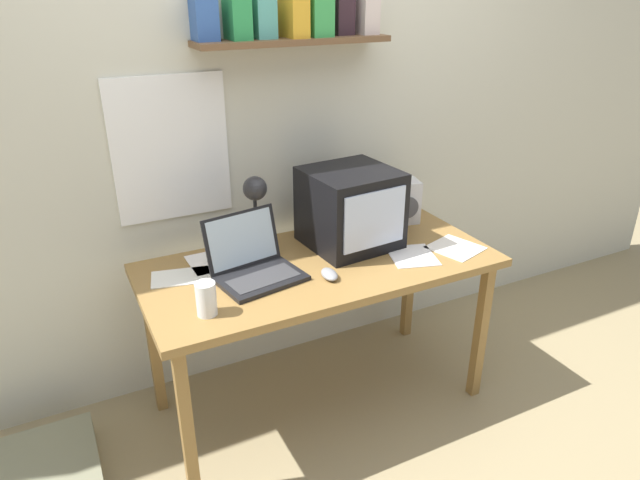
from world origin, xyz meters
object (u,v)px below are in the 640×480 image
Objects in this scene: desk_lamp at (255,200)px; floor_cushion at (35,480)px; space_heater at (403,201)px; computer_mouse at (329,274)px; open_notebook at (455,248)px; loose_paper_near_monitor at (412,256)px; crt_monitor at (350,208)px; printed_handout at (181,277)px; corner_desk at (320,276)px; laptop at (253,261)px; loose_paper_near_laptop at (212,262)px; juice_glass at (206,300)px.

desk_lamp is 0.74× the size of floor_cushion.
computer_mouse is (-0.59, -0.36, -0.09)m from space_heater.
open_notebook is 0.22m from loose_paper_near_monitor.
crt_monitor is 0.78m from printed_handout.
corner_desk is 4.05× the size of laptop.
space_heater reaches higher than loose_paper_near_monitor.
printed_handout is at bearing 8.38° from floor_cushion.
laptop is (-0.29, 0.01, 0.13)m from corner_desk.
laptop reaches higher than loose_paper_near_laptop.
crt_monitor is 0.51m from laptop.
printed_handout is at bearing 153.01° from computer_mouse.
computer_mouse reaches higher than loose_paper_near_laptop.
crt_monitor reaches higher than computer_mouse.
printed_handout is at bearing 93.05° from juice_glass.
computer_mouse is at bearing -135.93° from space_heater.
desk_lamp is at bearing -3.85° from loose_paper_near_laptop.
juice_glass is at bearing -114.88° from desk_lamp.
crt_monitor is 0.38m from space_heater.
juice_glass is at bearing -17.51° from floor_cushion.
printed_handout is at bearing 166.52° from open_notebook.
computer_mouse reaches higher than corner_desk.
printed_handout is at bearing 148.01° from laptop.
space_heater is (0.56, 0.22, 0.17)m from corner_desk.
desk_lamp is 0.78m from space_heater.
laptop is (-0.49, -0.09, -0.11)m from crt_monitor.
crt_monitor is 0.64m from loose_paper_near_laptop.
floor_cushion is (-1.23, 0.03, -0.61)m from corner_desk.
laptop reaches higher than printed_handout.
desk_lamp is 1.39m from floor_cushion.
printed_handout is at bearing -162.69° from space_heater.
space_heater is 1.87× the size of computer_mouse.
desk_lamp reaches higher than printed_handout.
laptop is at bearing 39.21° from juice_glass.
space_heater is at bearing 4.70° from printed_handout.
juice_glass is 0.60× the size of loose_paper_near_laptop.
desk_lamp is at bearing 163.90° from crt_monitor.
space_heater reaches higher than floor_cushion.
desk_lamp is 1.39× the size of printed_handout.
desk_lamp is 3.19× the size of computer_mouse.
floor_cushion is at bearing 162.49° from juice_glass.
floor_cushion is (-1.02, -0.16, -0.93)m from desk_lamp.
loose_paper_near_monitor reaches higher than floor_cushion.
space_heater is 0.81× the size of printed_handout.
laptop is 0.77× the size of floor_cushion.
desk_lamp is 1.38× the size of loose_paper_near_monitor.
loose_paper_near_monitor is at bearing -5.68° from floor_cushion.
desk_lamp is 1.72× the size of loose_paper_near_laptop.
computer_mouse is at bearing -102.21° from corner_desk.
space_heater is at bearing 3.43° from laptop.
juice_glass is 1.03m from floor_cushion.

